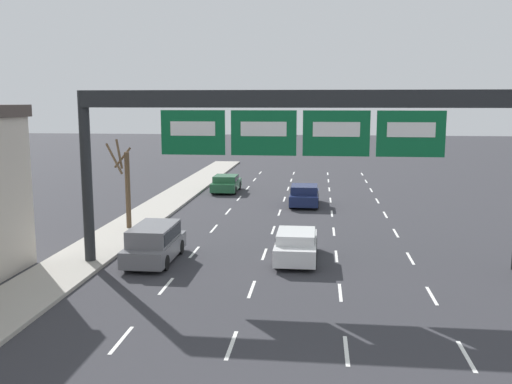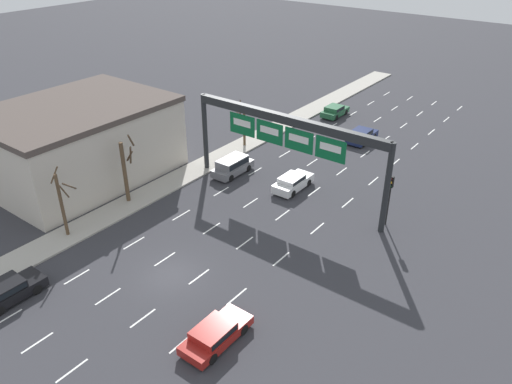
{
  "view_description": "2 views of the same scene",
  "coord_description": "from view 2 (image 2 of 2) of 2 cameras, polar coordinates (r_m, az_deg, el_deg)",
  "views": [
    {
      "loc": [
        0.78,
        -9.43,
        7.01
      ],
      "look_at": [
        -1.88,
        14.55,
        3.14
      ],
      "focal_mm": 40.0,
      "sensor_mm": 36.0,
      "label": 1
    },
    {
      "loc": [
        20.87,
        -18.0,
        21.38
      ],
      "look_at": [
        2.68,
        6.04,
        4.7
      ],
      "focal_mm": 35.0,
      "sensor_mm": 36.0,
      "label": 2
    }
  ],
  "objects": [
    {
      "name": "ground_plane",
      "position": [
        34.88,
        -9.67,
        -9.33
      ],
      "size": [
        220.0,
        220.0,
        0.0
      ],
      "primitive_type": "plane",
      "color": "#333338"
    },
    {
      "name": "sidewalk_left",
      "position": [
        41.35,
        -19.07,
        -3.84
      ],
      "size": [
        2.8,
        110.0,
        0.15
      ],
      "color": "#A8A399",
      "rests_on": "ground_plane"
    },
    {
      "name": "lane_dashes",
      "position": [
        43.41,
        3.12,
        -0.58
      ],
      "size": [
        10.02,
        67.0,
        0.01
      ],
      "color": "white",
      "rests_on": "ground_plane"
    },
    {
      "name": "sign_gantry",
      "position": [
        40.87,
        3.45,
        6.91
      ],
      "size": [
        18.56,
        0.7,
        7.44
      ],
      "color": "#232628",
      "rests_on": "ground_plane"
    },
    {
      "name": "building_near",
      "position": [
        48.42,
        -19.66,
        5.47
      ],
      "size": [
        12.08,
        16.07,
        6.86
      ],
      "color": "beige",
      "rests_on": "ground_plane"
    },
    {
      "name": "car_navy",
      "position": [
        55.2,
        12.0,
        6.37
      ],
      "size": [
        1.94,
        4.15,
        1.41
      ],
      "color": "#19234C",
      "rests_on": "ground_plane"
    },
    {
      "name": "car_white",
      "position": [
        44.39,
        4.22,
        1.16
      ],
      "size": [
        1.82,
        4.28,
        1.35
      ],
      "color": "silver",
      "rests_on": "ground_plane"
    },
    {
      "name": "car_green",
      "position": [
        62.12,
        8.98,
        9.18
      ],
      "size": [
        1.91,
        4.03,
        1.32
      ],
      "color": "#235B38",
      "rests_on": "ground_plane"
    },
    {
      "name": "car_black",
      "position": [
        35.66,
        -26.48,
        -10.0
      ],
      "size": [
        1.96,
        4.25,
        1.37
      ],
      "color": "black",
      "rests_on": "ground_plane"
    },
    {
      "name": "suv_grey",
      "position": [
        46.95,
        -2.71,
        3.08
      ],
      "size": [
        1.86,
        4.35,
        1.63
      ],
      "color": "slate",
      "rests_on": "ground_plane"
    },
    {
      "name": "car_red",
      "position": [
        29.46,
        -4.68,
        -15.8
      ],
      "size": [
        1.94,
        4.54,
        1.24
      ],
      "color": "maroon",
      "rests_on": "ground_plane"
    },
    {
      "name": "traffic_light_near_gantry",
      "position": [
        39.36,
        15.09,
        0.14
      ],
      "size": [
        0.3,
        0.35,
        4.26
      ],
      "color": "black",
      "rests_on": "ground_plane"
    },
    {
      "name": "tree_bare_closest",
      "position": [
        39.33,
        -21.28,
        -1.06
      ],
      "size": [
        1.78,
        1.62,
        5.55
      ],
      "color": "brown",
      "rests_on": "sidewalk_left"
    },
    {
      "name": "tree_bare_second",
      "position": [
        52.23,
        -1.45,
        7.88
      ],
      "size": [
        1.29,
        1.88,
        4.84
      ],
      "color": "brown",
      "rests_on": "sidewalk_left"
    },
    {
      "name": "tree_bare_third",
      "position": [
        42.56,
        -14.66,
        2.67
      ],
      "size": [
        1.78,
        1.46,
        6.33
      ],
      "color": "brown",
      "rests_on": "sidewalk_left"
    }
  ]
}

